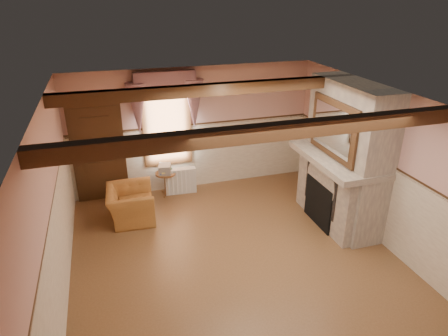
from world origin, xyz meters
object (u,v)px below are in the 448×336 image
object	(u,v)px
armchair	(131,204)
radiator	(181,181)
mantel_clock	(318,137)
bowl	(345,158)
oil_lamp	(333,145)
side_table	(166,184)

from	to	relation	value
armchair	radiator	bearing A→B (deg)	-52.03
armchair	mantel_clock	bearing A→B (deg)	-93.95
armchair	mantel_clock	xyz separation A→B (m)	(3.84, -0.46, 1.18)
armchair	bowl	size ratio (longest dim) A/B	3.21
radiator	oil_lamp	xyz separation A→B (m)	(2.65, -1.88, 1.26)
bowl	mantel_clock	distance (m)	1.01
radiator	bowl	bearing A→B (deg)	-38.26
radiator	mantel_clock	xyz separation A→B (m)	(2.65, -1.30, 1.22)
radiator	mantel_clock	distance (m)	3.19
armchair	bowl	distance (m)	4.26
bowl	armchair	bearing A→B (deg)	159.12
bowl	mantel_clock	xyz separation A→B (m)	(0.00, 1.01, 0.06)
armchair	oil_lamp	distance (m)	4.16
side_table	radiator	xyz separation A→B (m)	(0.33, 0.00, 0.02)
side_table	oil_lamp	distance (m)	3.75
side_table	radiator	size ratio (longest dim) A/B	0.79
side_table	bowl	xyz separation A→B (m)	(2.98, -2.30, 1.18)
radiator	bowl	distance (m)	3.70
mantel_clock	oil_lamp	size ratio (longest dim) A/B	0.86
mantel_clock	oil_lamp	world-z (taller)	oil_lamp
mantel_clock	oil_lamp	bearing A→B (deg)	-90.00
bowl	mantel_clock	size ratio (longest dim) A/B	1.34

